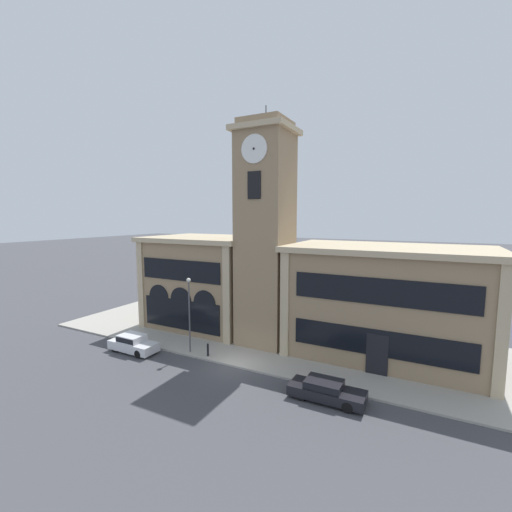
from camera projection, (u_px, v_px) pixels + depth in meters
name	position (u px, v px, depth m)	size (l,w,h in m)	color
ground_plane	(233.00, 367.00, 26.04)	(300.00, 300.00, 0.00)	#424247
sidewalk_kerb	(271.00, 338.00, 32.17)	(42.90, 13.92, 0.15)	#A39E93
clock_tower	(265.00, 235.00, 29.88)	(4.88, 4.88, 20.67)	#937A5B
town_hall_left_wing	(207.00, 281.00, 35.89)	(11.66, 9.06, 9.33)	#937A5B
town_hall_right_wing	(386.00, 301.00, 27.77)	(15.76, 9.06, 9.06)	#937A5B
parked_car_near	(133.00, 343.00, 28.95)	(4.33, 1.79, 1.47)	silver
parked_car_mid	(326.00, 390.00, 21.32)	(4.72, 1.78, 1.27)	black
street_lamp	(189.00, 304.00, 28.17)	(0.36, 0.36, 6.27)	#4C4C51
bollard	(208.00, 350.00, 27.70)	(0.18, 0.18, 1.06)	black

